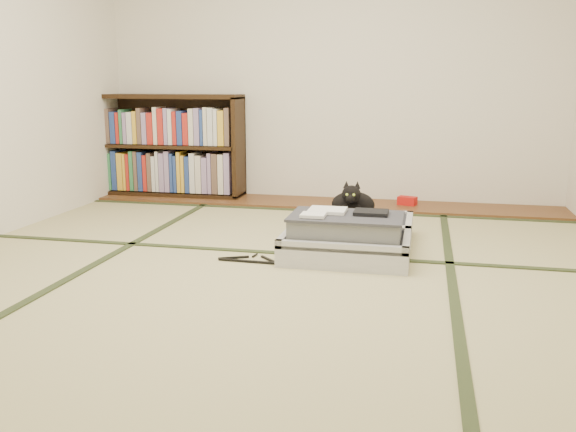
# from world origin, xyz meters

# --- Properties ---
(floor) EXTENTS (4.50, 4.50, 0.00)m
(floor) POSITION_xyz_m (0.00, 0.00, 0.00)
(floor) COLOR tan
(floor) RESTS_ON ground
(wood_strip) EXTENTS (4.00, 0.50, 0.02)m
(wood_strip) POSITION_xyz_m (0.00, 2.00, 0.01)
(wood_strip) COLOR brown
(wood_strip) RESTS_ON ground
(red_item) EXTENTS (0.17, 0.13, 0.07)m
(red_item) POSITION_xyz_m (0.71, 2.03, 0.06)
(red_item) COLOR red
(red_item) RESTS_ON wood_strip
(tatami_borders) EXTENTS (4.00, 4.50, 0.01)m
(tatami_borders) POSITION_xyz_m (0.00, 0.49, 0.00)
(tatami_borders) COLOR #2D381E
(tatami_borders) RESTS_ON ground
(bookcase) EXTENTS (1.36, 0.31, 0.92)m
(bookcase) POSITION_xyz_m (-1.44, 2.07, 0.45)
(bookcase) COLOR black
(bookcase) RESTS_ON wood_strip
(suitcase) EXTENTS (0.75, 0.99, 0.29)m
(suitcase) POSITION_xyz_m (0.40, 0.56, 0.10)
(suitcase) COLOR silver
(suitcase) RESTS_ON floor
(cat) EXTENTS (0.33, 0.33, 0.27)m
(cat) POSITION_xyz_m (0.38, 0.85, 0.24)
(cat) COLOR black
(cat) RESTS_ON suitcase
(cable_coil) EXTENTS (0.10, 0.10, 0.02)m
(cable_coil) POSITION_xyz_m (0.56, 0.88, 0.15)
(cable_coil) COLOR white
(cable_coil) RESTS_ON suitcase
(hanger) EXTENTS (0.38, 0.18, 0.01)m
(hanger) POSITION_xyz_m (-0.14, 0.20, 0.01)
(hanger) COLOR black
(hanger) RESTS_ON floor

